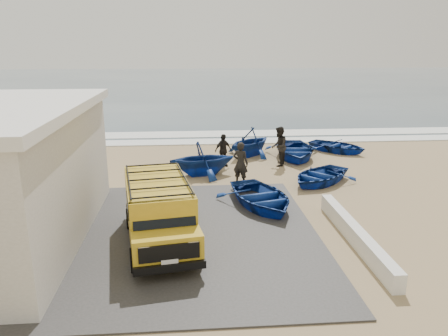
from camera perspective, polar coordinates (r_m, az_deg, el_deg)
name	(u,v)px	position (r m, az deg, el deg)	size (l,w,h in m)	color
ground	(194,212)	(16.31, -3.97, -5.77)	(160.00, 160.00, 0.00)	#9F855C
slab	(133,236)	(14.59, -11.83, -8.70)	(12.00, 10.00, 0.05)	#3B3936
ocean	(189,83)	(71.42, -4.62, 10.98)	(180.00, 88.00, 0.01)	#385166
surf_line	(191,142)	(27.82, -4.32, 3.41)	(180.00, 1.60, 0.06)	white
surf_wash	(191,134)	(30.27, -4.36, 4.41)	(180.00, 2.20, 0.04)	white
parapet	(355,235)	(14.38, 16.75, -8.33)	(0.35, 6.00, 0.55)	silver
van	(159,210)	(13.63, -8.52, -5.38)	(2.63, 5.03, 2.06)	gold
boat_near_left	(261,197)	(16.71, 4.85, -3.79)	(2.78, 3.89, 0.80)	navy
boat_near_right	(319,176)	(19.93, 12.33, -0.97)	(2.48, 3.47, 0.72)	navy
boat_mid_left	(202,159)	(20.60, -2.87, 1.24)	(2.66, 3.08, 1.62)	navy
boat_mid_right	(294,150)	(24.17, 9.18, 2.34)	(3.03, 4.25, 0.88)	navy
boat_far_left	(250,142)	(24.26, 3.39, 3.45)	(2.63, 3.04, 1.60)	navy
boat_far_right	(337,146)	(26.05, 14.59, 2.80)	(2.39, 3.35, 0.69)	navy
fisherman_front	(241,163)	(19.16, 2.18, 0.60)	(0.70, 0.46, 1.93)	black
fisherman_middle	(279,146)	(22.35, 7.19, 2.82)	(0.98, 0.76, 2.02)	black
fisherman_back	(223,150)	(22.07, -0.13, 2.32)	(0.98, 0.41, 1.68)	black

